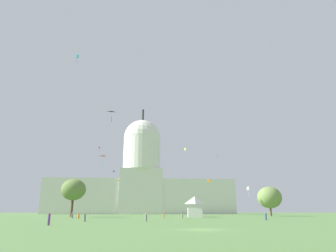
{
  "coord_description": "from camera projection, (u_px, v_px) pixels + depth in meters",
  "views": [
    {
      "loc": [
        -6.79,
        -32.6,
        1.89
      ],
      "look_at": [
        4.78,
        88.98,
        37.21
      ],
      "focal_mm": 31.56,
      "sensor_mm": 36.0,
      "label": 1
    }
  ],
  "objects": [
    {
      "name": "person_purple_edge_east",
      "position": [
        49.0,
        219.0,
        40.85
      ],
      "size": [
        0.49,
        0.49,
        1.71
      ],
      "rotation": [
        0.0,
        0.0,
        2.13
      ],
      "color": "#703D93",
      "rests_on": "ground_plane"
    },
    {
      "name": "kite_white_low",
      "position": [
        248.0,
        188.0,
        124.97
      ],
      "size": [
        1.58,
        1.56,
        4.6
      ],
      "rotation": [
        0.0,
        0.0,
        5.4
      ],
      "color": "white"
    },
    {
      "name": "person_grey_back_right",
      "position": [
        146.0,
        218.0,
        57.46
      ],
      "size": [
        0.57,
        0.57,
        1.51
      ],
      "rotation": [
        0.0,
        0.0,
        3.84
      ],
      "color": "gray",
      "rests_on": "ground_plane"
    },
    {
      "name": "kite_magenta_low",
      "position": [
        242.0,
        193.0,
        129.23
      ],
      "size": [
        1.57,
        0.91,
        0.35
      ],
      "rotation": [
        0.0,
        0.0,
        0.04
      ],
      "color": "#D1339E"
    },
    {
      "name": "person_grey_mid_center",
      "position": [
        72.0,
        215.0,
        81.05
      ],
      "size": [
        0.52,
        0.52,
        1.67
      ],
      "rotation": [
        0.0,
        0.0,
        4.58
      ],
      "color": "gray",
      "rests_on": "ground_plane"
    },
    {
      "name": "kite_black_mid",
      "position": [
        112.0,
        113.0,
        71.4
      ],
      "size": [
        1.89,
        1.22,
        2.39
      ],
      "rotation": [
        0.0,
        0.0,
        0.24
      ],
      "color": "black"
    },
    {
      "name": "kite_orange_low",
      "position": [
        209.0,
        181.0,
        131.44
      ],
      "size": [
        1.33,
        1.34,
        3.77
      ],
      "rotation": [
        0.0,
        0.0,
        5.8
      ],
      "color": "orange"
    },
    {
      "name": "kite_blue_mid",
      "position": [
        114.0,
        171.0,
        158.08
      ],
      "size": [
        0.86,
        0.87,
        0.85
      ],
      "rotation": [
        0.0,
        0.0,
        6.24
      ],
      "color": "blue"
    },
    {
      "name": "person_denim_lawn_far_right",
      "position": [
        266.0,
        217.0,
        64.21
      ],
      "size": [
        0.6,
        0.6,
        1.66
      ],
      "rotation": [
        0.0,
        0.0,
        4.36
      ],
      "color": "#3D5684",
      "rests_on": "ground_plane"
    },
    {
      "name": "kite_turquoise_mid",
      "position": [
        216.0,
        157.0,
        177.04
      ],
      "size": [
        1.56,
        1.26,
        0.38
      ],
      "rotation": [
        0.0,
        0.0,
        3.55
      ],
      "color": "teal"
    },
    {
      "name": "kite_lime_mid",
      "position": [
        185.0,
        149.0,
        120.08
      ],
      "size": [
        0.77,
        0.77,
        2.28
      ],
      "rotation": [
        0.0,
        0.0,
        4.62
      ],
      "color": "#8CD133"
    },
    {
      "name": "person_grey_mid_right",
      "position": [
        182.0,
        215.0,
        80.51
      ],
      "size": [
        0.44,
        0.44,
        1.7
      ],
      "rotation": [
        0.0,
        0.0,
        4.86
      ],
      "color": "gray",
      "rests_on": "ground_plane"
    },
    {
      "name": "capitol_building",
      "position": [
        141.0,
        180.0,
        211.4
      ],
      "size": [
        131.18,
        26.94,
        76.73
      ],
      "color": "silver",
      "rests_on": "ground_plane"
    },
    {
      "name": "person_orange_near_tree_west",
      "position": [
        79.0,
        216.0,
        75.45
      ],
      "size": [
        0.58,
        0.58,
        1.53
      ],
      "rotation": [
        0.0,
        0.0,
        2.27
      ],
      "color": "orange",
      "rests_on": "ground_plane"
    },
    {
      "name": "kite_red_high",
      "position": [
        99.0,
        148.0,
        166.88
      ],
      "size": [
        0.78,
        0.6,
        3.11
      ],
      "rotation": [
        0.0,
        0.0,
        5.97
      ],
      "color": "red"
    },
    {
      "name": "kite_gold_mid",
      "position": [
        118.0,
        180.0,
        185.86
      ],
      "size": [
        1.04,
        1.02,
        3.84
      ],
      "rotation": [
        0.0,
        0.0,
        1.48
      ],
      "color": "gold"
    },
    {
      "name": "person_orange_mid_left",
      "position": [
        164.0,
        215.0,
        80.01
      ],
      "size": [
        0.46,
        0.46,
        1.71
      ],
      "rotation": [
        0.0,
        0.0,
        3.71
      ],
      "color": "orange",
      "rests_on": "ground_plane"
    },
    {
      "name": "tree_west_near",
      "position": [
        73.0,
        190.0,
        99.59
      ],
      "size": [
        11.46,
        11.26,
        12.45
      ],
      "color": "#4C3823",
      "rests_on": "ground_plane"
    },
    {
      "name": "kite_pink_low",
      "position": [
        104.0,
        157.0,
        79.56
      ],
      "size": [
        1.79,
        1.52,
        3.58
      ],
      "rotation": [
        0.0,
        0.0,
        0.51
      ],
      "color": "pink"
    },
    {
      "name": "ground_plane",
      "position": [
        203.0,
        230.0,
        31.27
      ],
      "size": [
        800.0,
        800.0,
        0.0
      ],
      "primitive_type": "plane",
      "color": "#567F42"
    },
    {
      "name": "event_tent",
      "position": [
        195.0,
        206.0,
        99.92
      ],
      "size": [
        5.76,
        7.39,
        6.78
      ],
      "rotation": [
        0.0,
        0.0,
        -0.13
      ],
      "color": "white",
      "rests_on": "ground_plane"
    },
    {
      "name": "tree_east_near",
      "position": [
        269.0,
        197.0,
        118.9
      ],
      "size": [
        13.23,
        12.9,
        11.52
      ],
      "color": "brown",
      "rests_on": "ground_plane"
    },
    {
      "name": "person_grey_edge_west",
      "position": [
        85.0,
        218.0,
        56.42
      ],
      "size": [
        0.53,
        0.53,
        1.47
      ],
      "rotation": [
        0.0,
        0.0,
        4.58
      ],
      "color": "gray",
      "rests_on": "ground_plane"
    },
    {
      "name": "kite_cyan_high",
      "position": [
        77.0,
        56.0,
        100.36
      ],
      "size": [
        0.97,
        0.95,
        3.56
      ],
      "rotation": [
        0.0,
        0.0,
        1.25
      ],
      "color": "#33BCDB"
    }
  ]
}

